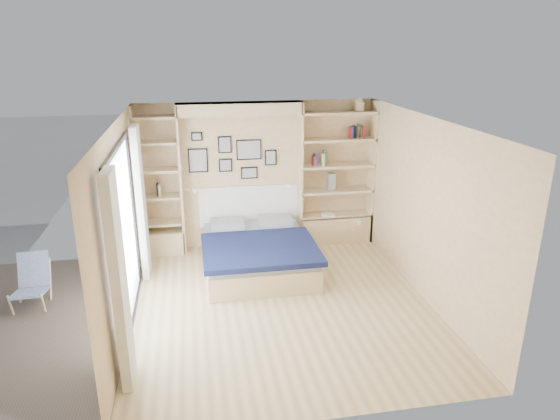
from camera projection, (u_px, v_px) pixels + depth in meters
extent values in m
plane|color=#D1B77F|center=(281.00, 304.00, 6.86)|extent=(4.50, 4.50, 0.00)
plane|color=#E6BD8A|center=(258.00, 175.00, 8.55)|extent=(4.00, 0.00, 4.00)
plane|color=#E6BD8A|center=(327.00, 304.00, 4.36)|extent=(4.00, 0.00, 4.00)
plane|color=#E6BD8A|center=(121.00, 228.00, 6.12)|extent=(0.00, 4.50, 4.50)
plane|color=#E6BD8A|center=(426.00, 210.00, 6.79)|extent=(0.00, 4.50, 4.50)
plane|color=white|center=(281.00, 122.00, 6.05)|extent=(4.50, 4.50, 0.00)
cube|color=beige|center=(181.00, 181.00, 8.17)|extent=(0.04, 0.35, 2.50)
cube|color=beige|center=(300.00, 176.00, 8.50)|extent=(0.04, 0.35, 2.50)
cube|color=beige|center=(240.00, 109.00, 7.97)|extent=(2.00, 0.35, 0.20)
cube|color=beige|center=(371.00, 172.00, 8.72)|extent=(0.04, 0.35, 2.50)
cube|color=beige|center=(138.00, 183.00, 8.06)|extent=(0.04, 0.35, 2.50)
cube|color=beige|center=(335.00, 228.00, 8.93)|extent=(1.30, 0.35, 0.50)
cube|color=beige|center=(164.00, 242.00, 8.45)|extent=(0.70, 0.35, 0.40)
cube|color=black|center=(115.00, 150.00, 5.81)|extent=(0.04, 2.08, 0.06)
cube|color=black|center=(133.00, 315.00, 6.52)|extent=(0.04, 2.08, 0.06)
cube|color=black|center=(114.00, 276.00, 5.22)|extent=(0.04, 0.06, 2.20)
cube|color=black|center=(133.00, 213.00, 7.12)|extent=(0.04, 0.06, 2.20)
cube|color=silver|center=(124.00, 238.00, 6.16)|extent=(0.01, 2.00, 2.20)
cube|color=white|center=(119.00, 283.00, 4.96)|extent=(0.10, 0.45, 2.30)
cube|color=white|center=(141.00, 203.00, 7.38)|extent=(0.10, 0.45, 2.30)
cube|color=beige|center=(335.00, 215.00, 8.85)|extent=(1.30, 0.35, 0.04)
cube|color=beige|center=(336.00, 191.00, 8.71)|extent=(1.30, 0.35, 0.04)
cube|color=beige|center=(337.00, 165.00, 8.56)|extent=(1.30, 0.35, 0.04)
cube|color=beige|center=(338.00, 139.00, 8.42)|extent=(1.30, 0.35, 0.04)
cube|color=beige|center=(339.00, 113.00, 8.27)|extent=(1.30, 0.35, 0.04)
cube|color=beige|center=(162.00, 222.00, 8.34)|extent=(0.70, 0.35, 0.04)
cube|color=beige|center=(160.00, 197.00, 8.19)|extent=(0.70, 0.35, 0.04)
cube|color=beige|center=(158.00, 170.00, 8.05)|extent=(0.70, 0.35, 0.04)
cube|color=beige|center=(156.00, 143.00, 7.90)|extent=(0.70, 0.35, 0.04)
cube|color=beige|center=(154.00, 117.00, 7.77)|extent=(0.70, 0.35, 0.04)
cube|color=beige|center=(257.00, 258.00, 7.88)|extent=(1.62, 2.02, 0.35)
cube|color=#989DA6|center=(257.00, 245.00, 7.81)|extent=(1.58, 1.98, 0.10)
cube|color=#12183C|center=(260.00, 249.00, 7.46)|extent=(1.72, 1.42, 0.08)
cube|color=#989DA6|center=(227.00, 224.00, 8.36)|extent=(0.56, 0.40, 0.12)
cube|color=#989DA6|center=(275.00, 221.00, 8.50)|extent=(0.56, 0.40, 0.12)
cube|color=white|center=(249.00, 205.00, 8.66)|extent=(1.72, 0.04, 0.70)
cube|color=black|center=(198.00, 160.00, 8.26)|extent=(0.32, 0.02, 0.40)
cube|color=gray|center=(198.00, 161.00, 8.25)|extent=(0.28, 0.01, 0.36)
cube|color=black|center=(225.00, 145.00, 8.26)|extent=(0.22, 0.02, 0.28)
cube|color=gray|center=(225.00, 145.00, 8.25)|extent=(0.18, 0.01, 0.24)
cube|color=black|center=(225.00, 165.00, 8.37)|extent=(0.22, 0.02, 0.22)
cube|color=gray|center=(226.00, 165.00, 8.36)|extent=(0.18, 0.01, 0.18)
cube|color=black|center=(249.00, 150.00, 8.36)|extent=(0.42, 0.02, 0.34)
cube|color=gray|center=(249.00, 150.00, 8.35)|extent=(0.38, 0.01, 0.30)
cube|color=black|center=(249.00, 173.00, 8.49)|extent=(0.28, 0.02, 0.20)
cube|color=gray|center=(249.00, 173.00, 8.48)|extent=(0.24, 0.01, 0.16)
cube|color=black|center=(271.00, 158.00, 8.47)|extent=(0.20, 0.02, 0.26)
cube|color=gray|center=(271.00, 158.00, 8.46)|extent=(0.16, 0.01, 0.22)
cube|color=black|center=(197.00, 136.00, 8.13)|extent=(0.18, 0.02, 0.14)
cube|color=gray|center=(197.00, 137.00, 8.12)|extent=(0.14, 0.01, 0.10)
cylinder|color=silver|center=(190.00, 190.00, 8.16)|extent=(0.20, 0.02, 0.02)
cone|color=white|center=(196.00, 190.00, 8.19)|extent=(0.13, 0.12, 0.15)
cylinder|color=silver|center=(293.00, 185.00, 8.45)|extent=(0.20, 0.02, 0.02)
cone|color=white|center=(287.00, 186.00, 8.44)|extent=(0.13, 0.12, 0.15)
cube|color=#A51E1E|center=(313.00, 161.00, 8.46)|extent=(0.02, 0.15, 0.16)
cube|color=navy|center=(315.00, 160.00, 8.46)|extent=(0.03, 0.15, 0.20)
cube|color=#BFB28C|center=(322.00, 159.00, 8.48)|extent=(0.04, 0.15, 0.20)
cube|color=#255F3D|center=(324.00, 158.00, 8.47)|extent=(0.03, 0.15, 0.25)
cube|color=#A51E1E|center=(350.00, 133.00, 8.41)|extent=(0.02, 0.15, 0.18)
cube|color=navy|center=(352.00, 132.00, 8.42)|extent=(0.03, 0.15, 0.20)
cube|color=black|center=(354.00, 132.00, 8.42)|extent=(0.03, 0.15, 0.21)
cube|color=beige|center=(359.00, 132.00, 8.44)|extent=(0.04, 0.15, 0.19)
cube|color=#26593F|center=(359.00, 131.00, 8.43)|extent=(0.03, 0.15, 0.24)
cube|color=#A51E1E|center=(362.00, 132.00, 8.45)|extent=(0.03, 0.15, 0.20)
cube|color=black|center=(158.00, 190.00, 8.14)|extent=(0.03, 0.15, 0.21)
cube|color=#B7B789|center=(160.00, 190.00, 8.15)|extent=(0.03, 0.15, 0.19)
cube|color=beige|center=(359.00, 106.00, 8.30)|extent=(0.13, 0.13, 0.15)
cone|color=beige|center=(359.00, 99.00, 8.26)|extent=(0.20, 0.20, 0.08)
cube|color=slate|center=(331.00, 181.00, 8.63)|extent=(0.12, 0.12, 0.30)
cube|color=white|center=(328.00, 214.00, 8.77)|extent=(0.22, 0.16, 0.03)
cylinder|color=tan|center=(11.00, 306.00, 6.45)|extent=(0.03, 0.12, 0.35)
cylinder|color=tan|center=(43.00, 303.00, 6.53)|extent=(0.03, 0.12, 0.35)
cylinder|color=tan|center=(20.00, 283.00, 6.87)|extent=(0.04, 0.29, 0.58)
cylinder|color=tan|center=(50.00, 280.00, 6.95)|extent=(0.04, 0.29, 0.58)
cube|color=#2340A2|center=(30.00, 293.00, 6.63)|extent=(0.42, 0.50, 0.13)
cube|color=#2340A2|center=(33.00, 269.00, 6.88)|extent=(0.41, 0.21, 0.47)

